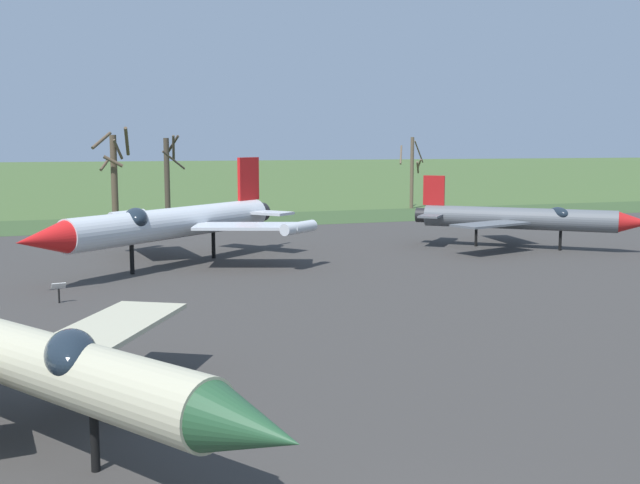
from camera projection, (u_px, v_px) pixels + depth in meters
The scene contains 9 objects.
asphalt_apron at pixel (214, 320), 29.26m from camera, with size 109.26×62.55×0.05m, color #383533.
grass_verge_strip at pixel (128, 224), 64.12m from camera, with size 169.26×12.00×0.06m, color #344C28.
jet_fighter_front_left at pixel (31, 359), 16.76m from camera, with size 11.36×13.64×4.47m.
jet_fighter_rear_center at pixel (523, 218), 48.71m from camera, with size 12.84×11.72×4.74m.
jet_fighter_rear_left at pixel (170, 223), 41.45m from camera, with size 16.22×14.88×6.02m.
info_placard_rear_left at pixel (59, 290), 32.11m from camera, with size 0.63×0.34×0.95m.
bare_tree_left_of_center at pixel (114, 170), 67.64m from camera, with size 3.51×3.46×8.39m.
bare_tree_center at pixel (168, 174), 69.09m from camera, with size 2.26×2.88×7.69m.
bare_tree_right_of_center at pixel (412, 170), 79.70m from camera, with size 2.93×2.92×7.58m.
Camera 1 is at (-5.59, -9.60, 6.84)m, focal length 42.00 mm.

